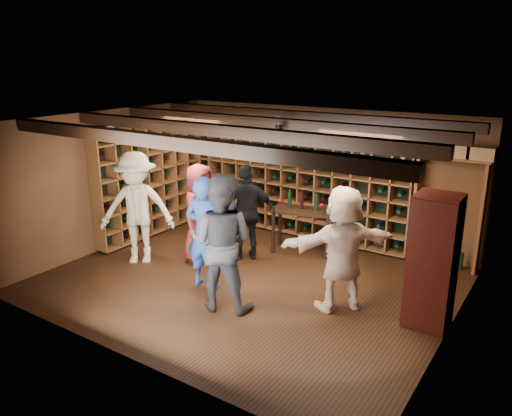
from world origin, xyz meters
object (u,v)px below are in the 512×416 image
Objects in this scene: guest_beige at (342,249)px; man_blue_shirt at (205,233)px; guest_red_floral at (200,213)px; guest_khaki at (137,208)px; man_grey_suit at (221,242)px; display_cabinet at (432,264)px; tasting_table at (303,214)px; guest_woman_black at (247,213)px.

man_blue_shirt is at bearing -33.65° from guest_beige.
guest_khaki is (-0.83, -0.66, 0.11)m from guest_red_floral.
man_blue_shirt is 0.73m from man_grey_suit.
display_cabinet is 2.94m from tasting_table.
man_blue_shirt is at bearing -167.75° from display_cabinet.
display_cabinet reaches higher than guest_red_floral.
man_grey_suit is at bearing 138.77° from man_blue_shirt.
guest_khaki reaches higher than display_cabinet.
guest_khaki reaches higher than tasting_table.
display_cabinet is 2.77m from man_grey_suit.
guest_khaki is at bearing -41.64° from guest_beige.
guest_woman_black is 1.04m from tasting_table.
man_blue_shirt is 1.08m from guest_red_floral.
display_cabinet is 1.05× the size of guest_woman_black.
guest_beige is at bearing -174.77° from man_blue_shirt.
man_blue_shirt is at bearing -140.31° from guest_red_floral.
guest_red_floral is 1.01× the size of guest_woman_black.
guest_red_floral is at bearing -150.12° from tasting_table.
man_blue_shirt is 2.06m from guest_beige.
man_grey_suit is at bearing -103.56° from tasting_table.
display_cabinet is 1.51× the size of tasting_table.
man_grey_suit is 1.66× the size of tasting_table.
display_cabinet is 3.89m from guest_red_floral.
guest_red_floral is at bearing -53.56° from guest_beige.
guest_red_floral is (-0.73, 0.79, -0.02)m from man_blue_shirt.
guest_khaki is at bearing -152.39° from tasting_table.
man_blue_shirt is 1.27m from guest_woman_black.
man_blue_shirt is 0.91× the size of guest_khaki.
guest_beige reaches higher than guest_red_floral.
guest_khaki reaches higher than guest_red_floral.
guest_khaki is at bearing -13.31° from man_blue_shirt.
tasting_table is at bearing -169.93° from guest_woman_black.
guest_beige is (-1.15, -0.19, 0.03)m from display_cabinet.
guest_khaki is at bearing -2.71° from guest_woman_black.
guest_khaki is (-1.47, -1.13, 0.12)m from guest_woman_black.
guest_khaki is 3.59m from guest_beige.
tasting_table is at bearing 6.19° from guest_khaki.
man_grey_suit reaches higher than guest_red_floral.
man_blue_shirt reaches higher than tasting_table.
man_grey_suit is 1.15× the size of guest_woman_black.
guest_woman_black is at bearing -67.60° from guest_beige.
man_blue_shirt is at bearing -49.25° from man_grey_suit.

